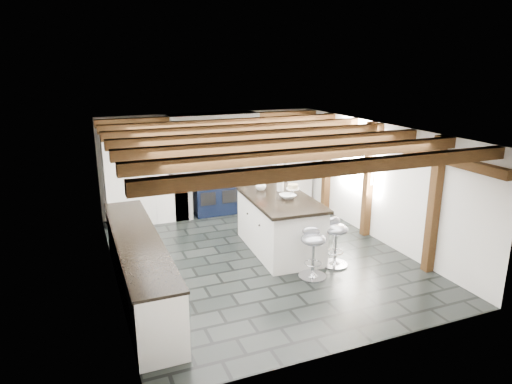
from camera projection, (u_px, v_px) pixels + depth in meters
name	position (u px, v px, depth m)	size (l,w,h in m)	color
ground	(259.00, 256.00, 8.29)	(6.00, 6.00, 0.00)	black
room_shell	(204.00, 184.00, 9.04)	(6.00, 6.03, 6.00)	white
range_cooker	(215.00, 194.00, 10.54)	(1.00, 0.63, 0.99)	black
kitchen_island	(279.00, 223.00, 8.43)	(1.20, 2.15, 1.38)	white
bar_stool_near	(335.00, 237.00, 7.79)	(0.46, 0.46, 0.85)	silver
bar_stool_far	(313.00, 247.00, 7.35)	(0.55, 0.55, 0.85)	silver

